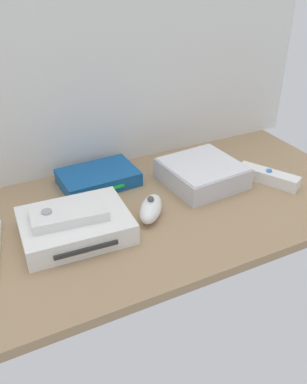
{
  "coord_description": "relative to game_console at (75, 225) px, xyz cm",
  "views": [
    {
      "loc": [
        -33.86,
        -67.94,
        50.26
      ],
      "look_at": [
        0.0,
        0.0,
        4.0
      ],
      "focal_mm": 38.63,
      "sensor_mm": 36.0,
      "label": 1
    }
  ],
  "objects": [
    {
      "name": "mini_computer",
      "position": [
        33.47,
        6.45,
        0.44
      ],
      "size": [
        18.22,
        18.22,
        5.3
      ],
      "rotation": [
        0.0,
        0.0,
        0.07
      ],
      "color": "silver",
      "rests_on": "ground_plane"
    },
    {
      "name": "network_router",
      "position": [
        10.92,
        17.08,
        -0.5
      ],
      "size": [
        18.37,
        12.81,
        3.4
      ],
      "rotation": [
        0.0,
        0.0,
        0.03
      ],
      "color": "#145193",
      "rests_on": "ground_plane"
    },
    {
      "name": "remote_nunchuk",
      "position": [
        16.08,
        -1.04,
        -0.16
      ],
      "size": [
        9.59,
        10.61,
        5.1
      ],
      "rotation": [
        0.0,
        0.0,
        -0.66
      ],
      "color": "white",
      "rests_on": "ground_plane"
    },
    {
      "name": "game_console",
      "position": [
        0.0,
        0.0,
        0.0
      ],
      "size": [
        21.86,
        17.39,
        4.4
      ],
      "rotation": [
        0.0,
        0.0,
        -0.06
      ],
      "color": "white",
      "rests_on": "ground_plane"
    },
    {
      "name": "remote_wand",
      "position": [
        48.0,
        -0.53,
        -0.69
      ],
      "size": [
        10.17,
        14.74,
        3.4
      ],
      "rotation": [
        0.0,
        0.0,
        0.49
      ],
      "color": "white",
      "rests_on": "ground_plane"
    },
    {
      "name": "remote_classic_pad",
      "position": [
        -1.05,
        0.19,
        3.21
      ],
      "size": [
        15.18,
        9.51,
        2.4
      ],
      "rotation": [
        0.0,
        0.0,
        -0.11
      ],
      "color": "white",
      "rests_on": "game_console"
    },
    {
      "name": "back_wall",
      "position": [
        18.16,
        26.44,
        29.8
      ],
      "size": [
        110.0,
        1.2,
        64.0
      ],
      "primitive_type": "cube",
      "color": "silver",
      "rests_on": "ground"
    },
    {
      "name": "ground_plane",
      "position": [
        18.16,
        1.84,
        -3.2
      ],
      "size": [
        100.0,
        48.0,
        2.0
      ],
      "primitive_type": "cube",
      "color": "#9E7F5B",
      "rests_on": "ground"
    }
  ]
}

